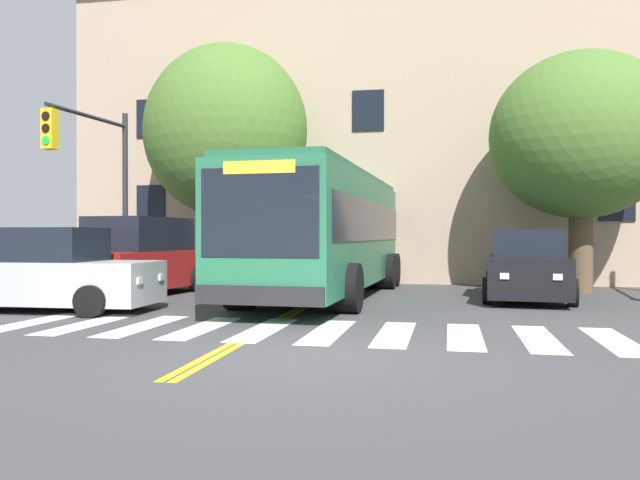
% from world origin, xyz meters
% --- Properties ---
extents(ground_plane, '(120.00, 120.00, 0.00)m').
position_xyz_m(ground_plane, '(0.00, 0.00, 0.00)').
color(ground_plane, '#424244').
extents(crosswalk, '(10.98, 3.03, 0.01)m').
position_xyz_m(crosswalk, '(-0.64, 2.26, 0.00)').
color(crosswalk, white).
rests_on(crosswalk, ground).
extents(lane_line_yellow_inner, '(0.12, 36.00, 0.01)m').
position_xyz_m(lane_line_yellow_inner, '(-1.33, 16.26, 0.00)').
color(lane_line_yellow_inner, gold).
rests_on(lane_line_yellow_inner, ground).
extents(lane_line_yellow_outer, '(0.12, 36.00, 0.01)m').
position_xyz_m(lane_line_yellow_outer, '(-1.17, 16.26, 0.00)').
color(lane_line_yellow_outer, gold).
rests_on(lane_line_yellow_outer, ground).
extents(city_bus, '(3.45, 11.81, 3.31)m').
position_xyz_m(city_bus, '(-1.12, 8.58, 1.78)').
color(city_bus, '#28704C').
rests_on(city_bus, ground).
extents(car_red_near_lane, '(2.64, 4.90, 2.16)m').
position_xyz_m(car_red_near_lane, '(-6.35, 7.81, 1.03)').
color(car_red_near_lane, '#AD1E1E').
rests_on(car_red_near_lane, ground).
extents(car_black_far_lane, '(2.51, 4.95, 1.81)m').
position_xyz_m(car_black_far_lane, '(4.10, 8.59, 0.83)').
color(car_black_far_lane, black).
rests_on(car_black_far_lane, ground).
extents(car_tan_behind_bus, '(2.56, 4.95, 2.29)m').
position_xyz_m(car_tan_behind_bus, '(-1.34, 17.03, 1.08)').
color(car_tan_behind_bus, tan).
rests_on(car_tan_behind_bus, ground).
extents(car_silver_cross_street, '(4.65, 2.13, 1.84)m').
position_xyz_m(car_silver_cross_street, '(-6.58, 4.07, 0.83)').
color(car_silver_cross_street, '#B7BABF').
rests_on(car_silver_cross_street, ground).
extents(traffic_light_far_corner, '(0.59, 3.45, 5.29)m').
position_xyz_m(traffic_light_far_corner, '(-7.48, 7.45, 3.58)').
color(traffic_light_far_corner, '#28282D').
rests_on(traffic_light_far_corner, ground).
extents(street_tree_curbside_large, '(5.42, 5.30, 6.97)m').
position_xyz_m(street_tree_curbside_large, '(5.90, 10.82, 4.53)').
color(street_tree_curbside_large, brown).
rests_on(street_tree_curbside_large, ground).
extents(street_tree_curbside_small, '(6.54, 5.97, 8.03)m').
position_xyz_m(street_tree_curbside_small, '(-5.18, 11.58, 5.14)').
color(street_tree_curbside_small, '#4C3D2D').
rests_on(street_tree_curbside_small, ground).
extents(building_facade, '(30.16, 6.75, 11.28)m').
position_xyz_m(building_facade, '(3.48, 16.45, 5.65)').
color(building_facade, tan).
rests_on(building_facade, ground).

